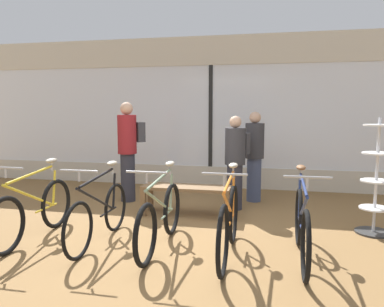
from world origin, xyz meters
TOP-DOWN VIEW (x-y plane):
  - ground_plane at (0.00, 0.00)m, footprint 24.00×24.00m
  - shop_back_wall at (0.00, 3.32)m, footprint 12.00×0.08m
  - bicycle_far_left at (-1.68, -0.44)m, footprint 0.46×1.75m
  - bicycle_left at (-0.80, -0.37)m, footprint 0.46×1.69m
  - bicycle_center at (0.00, -0.37)m, footprint 0.46×1.76m
  - bicycle_right at (0.84, -0.49)m, footprint 0.46×1.74m
  - bicycle_far_right at (1.65, -0.40)m, footprint 0.46×1.74m
  - accessory_rack at (2.68, 0.76)m, footprint 0.48×0.48m
  - display_bench at (-0.01, 1.07)m, footprint 1.40×0.44m
  - customer_near_rack at (0.71, 1.62)m, footprint 0.46×0.56m
  - customer_by_window at (0.99, 2.23)m, footprint 0.38×0.38m
  - customer_mid_floor at (-1.26, 1.76)m, footprint 0.54×0.54m

SIDE VIEW (x-z plane):
  - ground_plane at x=0.00m, z-range 0.00..0.00m
  - bicycle_left at x=-0.80m, z-range -0.13..0.89m
  - bicycle_center at x=0.00m, z-range -0.13..0.90m
  - bicycle_far_left at x=-1.68m, z-range -0.13..0.90m
  - display_bench at x=-0.01m, z-range 0.15..0.62m
  - bicycle_far_right at x=1.65m, z-range -0.12..0.92m
  - bicycle_right at x=0.84m, z-range -0.12..0.93m
  - accessory_rack at x=2.68m, z-range -0.14..1.44m
  - customer_near_rack at x=0.71m, z-range 0.06..1.63m
  - customer_by_window at x=0.99m, z-range 0.04..1.67m
  - customer_mid_floor at x=-1.26m, z-range 0.08..1.88m
  - shop_back_wall at x=0.00m, z-range 0.04..3.24m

